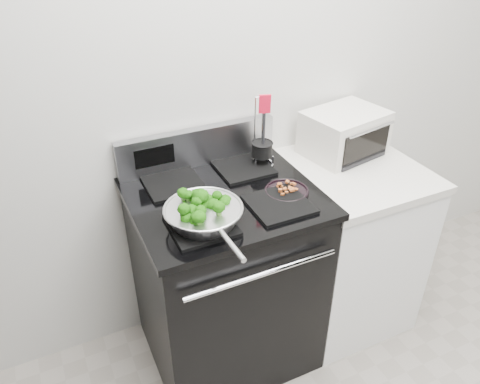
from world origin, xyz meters
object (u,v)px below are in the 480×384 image
utensil_holder (262,153)px  gas_range (226,276)px  toaster_oven (344,133)px  bacon_plate (287,189)px  skillet (204,214)px

utensil_holder → gas_range: bearing=-128.4°
utensil_holder → toaster_oven: bearing=18.5°
gas_range → bacon_plate: bearing=-21.5°
skillet → bacon_plate: bearing=7.5°
skillet → bacon_plate: size_ratio=2.57×
skillet → utensil_holder: bearing=36.1°
skillet → bacon_plate: skillet is taller
toaster_oven → bacon_plate: bearing=-162.6°
gas_range → utensil_holder: bearing=31.8°
bacon_plate → toaster_oven: size_ratio=0.44×
bacon_plate → utensil_holder: utensil_holder is taller
gas_range → bacon_plate: 0.55m
utensil_holder → toaster_oven: utensil_holder is taller
skillet → utensil_holder: utensil_holder is taller
bacon_plate → toaster_oven: toaster_oven is taller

